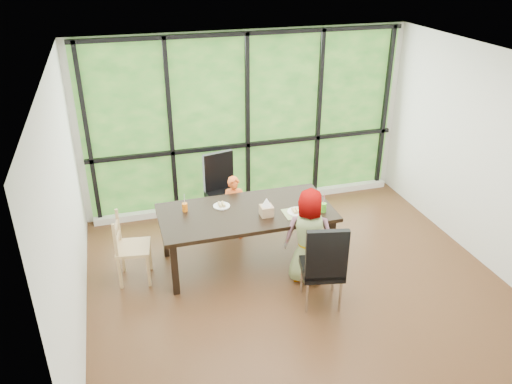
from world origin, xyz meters
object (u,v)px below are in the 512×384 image
at_px(chair_end_beech, 133,248).
at_px(child_toddler, 234,208).
at_px(orange_cup, 185,207).
at_px(chair_window_leather, 225,192).
at_px(plate_near, 297,212).
at_px(child_older, 311,236).
at_px(plate_far, 222,206).
at_px(chair_interior_leather, 322,263).
at_px(tissue_box, 266,211).
at_px(green_cup, 323,208).
at_px(dining_table, 246,236).

xyz_separation_m(chair_end_beech, child_toddler, (1.43, 0.62, 0.02)).
bearing_deg(orange_cup, child_toddler, 29.45).
bearing_deg(chair_window_leather, plate_near, -75.36).
height_order(child_older, plate_far, child_older).
bearing_deg(chair_end_beech, plate_near, -88.17).
distance_m(plate_near, orange_cup, 1.41).
height_order(chair_interior_leather, child_older, child_older).
xyz_separation_m(chair_end_beech, tissue_box, (1.64, -0.19, 0.37)).
xyz_separation_m(green_cup, tissue_box, (-0.71, 0.11, 0.01)).
relative_size(chair_end_beech, plate_far, 4.16).
bearing_deg(plate_near, dining_table, 159.96).
bearing_deg(child_older, plate_far, -19.27).
distance_m(chair_window_leather, plate_far, 0.88).
relative_size(chair_window_leather, child_toddler, 1.15).
distance_m(dining_table, tissue_box, 0.52).
distance_m(child_toddler, plate_far, 0.58).
relative_size(chair_window_leather, plate_near, 4.21).
xyz_separation_m(child_toddler, green_cup, (0.92, -0.92, 0.34)).
distance_m(child_older, plate_near, 0.40).
height_order(dining_table, chair_window_leather, chair_window_leather).
distance_m(dining_table, chair_interior_leather, 1.23).
bearing_deg(green_cup, tissue_box, 171.04).
bearing_deg(plate_far, dining_table, -36.89).
relative_size(chair_window_leather, green_cup, 9.16).
distance_m(child_older, tissue_box, 0.63).
height_order(dining_table, green_cup, green_cup).
bearing_deg(dining_table, chair_interior_leather, -60.50).
height_order(chair_end_beech, child_older, child_older).
relative_size(dining_table, chair_end_beech, 2.43).
relative_size(chair_window_leather, tissue_box, 7.10).
xyz_separation_m(child_older, orange_cup, (-1.39, 0.80, 0.19)).
bearing_deg(plate_near, child_older, -83.64).
height_order(chair_interior_leather, chair_end_beech, chair_interior_leather).
xyz_separation_m(plate_far, orange_cup, (-0.47, 0.01, 0.05)).
xyz_separation_m(chair_end_beech, plate_far, (1.16, 0.19, 0.31)).
relative_size(plate_far, green_cup, 1.84).
bearing_deg(child_toddler, dining_table, -77.78).
relative_size(chair_end_beech, green_cup, 7.63).
distance_m(chair_end_beech, plate_near, 2.07).
relative_size(child_toddler, child_older, 0.76).
xyz_separation_m(orange_cup, tissue_box, (0.95, -0.39, 0.01)).
bearing_deg(chair_end_beech, child_toddler, -58.19).
height_order(chair_window_leather, green_cup, chair_window_leather).
relative_size(plate_far, orange_cup, 2.01).
bearing_deg(green_cup, child_toddler, 135.00).
distance_m(child_older, plate_far, 1.22).
xyz_separation_m(dining_table, chair_window_leather, (-0.05, 1.02, 0.17)).
xyz_separation_m(dining_table, green_cup, (0.92, -0.29, 0.43)).
distance_m(dining_table, plate_near, 0.75).
xyz_separation_m(chair_window_leather, plate_far, (-0.22, -0.82, 0.22)).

